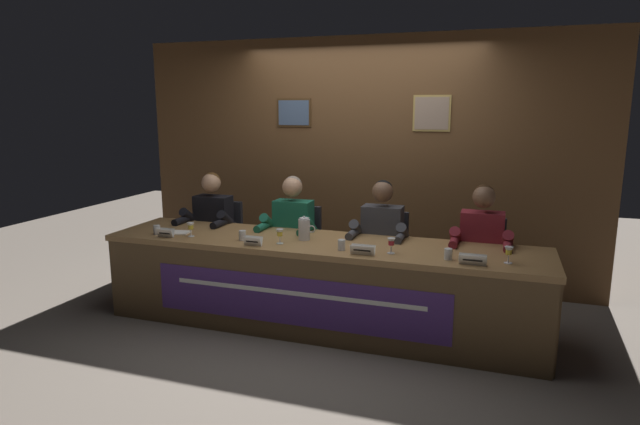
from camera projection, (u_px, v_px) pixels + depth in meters
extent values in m
plane|color=#70665B|center=(320.00, 325.00, 4.71)|extent=(12.00, 12.00, 0.00)
cube|color=brown|center=(361.00, 162.00, 5.72)|extent=(4.98, 0.12, 2.60)
cube|color=#4C3319|center=(294.00, 113.00, 5.79)|extent=(0.39, 0.02, 0.30)
cube|color=slate|center=(294.00, 113.00, 5.78)|extent=(0.35, 0.01, 0.26)
cube|color=tan|center=(432.00, 113.00, 5.33)|extent=(0.37, 0.02, 0.36)
cube|color=gray|center=(432.00, 113.00, 5.32)|extent=(0.33, 0.01, 0.32)
cube|color=olive|center=(320.00, 244.00, 4.57)|extent=(3.78, 0.83, 0.05)
cube|color=brown|center=(304.00, 302.00, 4.28)|extent=(3.72, 0.04, 0.71)
cube|color=brown|center=(142.00, 266.00, 5.22)|extent=(0.08, 0.75, 0.71)
cube|color=brown|center=(549.00, 312.00, 4.06)|extent=(0.08, 0.75, 0.71)
cube|color=#4C2D7A|center=(294.00, 302.00, 4.28)|extent=(2.48, 0.01, 0.40)
cube|color=white|center=(294.00, 293.00, 4.26)|extent=(2.11, 0.00, 0.04)
cylinder|color=black|center=(218.00, 289.00, 5.60)|extent=(0.44, 0.44, 0.02)
cylinder|color=black|center=(217.00, 268.00, 5.55)|extent=(0.05, 0.05, 0.42)
cube|color=#232328|center=(216.00, 248.00, 5.51)|extent=(0.44, 0.44, 0.03)
cube|color=#232328|center=(225.00, 221.00, 5.65)|extent=(0.40, 0.05, 0.44)
cylinder|color=black|center=(190.00, 277.00, 5.26)|extent=(0.10, 0.10, 0.47)
cylinder|color=black|center=(208.00, 279.00, 5.20)|extent=(0.10, 0.10, 0.47)
cylinder|color=black|center=(197.00, 245.00, 5.34)|extent=(0.13, 0.34, 0.13)
cylinder|color=black|center=(215.00, 247.00, 5.28)|extent=(0.13, 0.34, 0.13)
cube|color=black|center=(214.00, 219.00, 5.42)|extent=(0.36, 0.20, 0.48)
sphere|color=tan|center=(211.00, 183.00, 5.33)|extent=(0.19, 0.19, 0.19)
sphere|color=#593819|center=(212.00, 181.00, 5.34)|extent=(0.17, 0.17, 0.17)
cylinder|color=black|center=(190.00, 218.00, 5.39)|extent=(0.09, 0.30, 0.25)
cylinder|color=black|center=(227.00, 221.00, 5.26)|extent=(0.09, 0.30, 0.25)
cylinder|color=black|center=(181.00, 221.00, 5.24)|extent=(0.07, 0.24, 0.07)
cylinder|color=black|center=(219.00, 224.00, 5.11)|extent=(0.07, 0.24, 0.07)
cube|color=white|center=(165.00, 233.00, 4.67)|extent=(0.15, 0.03, 0.08)
cube|color=white|center=(167.00, 232.00, 4.71)|extent=(0.15, 0.03, 0.08)
cube|color=black|center=(164.00, 233.00, 4.67)|extent=(0.11, 0.01, 0.01)
cylinder|color=white|center=(191.00, 236.00, 4.73)|extent=(0.06, 0.06, 0.00)
cylinder|color=white|center=(191.00, 233.00, 4.73)|extent=(0.01, 0.01, 0.05)
cone|color=white|center=(191.00, 226.00, 4.71)|extent=(0.06, 0.06, 0.06)
cylinder|color=yellow|center=(191.00, 227.00, 4.72)|extent=(0.04, 0.04, 0.04)
cylinder|color=silver|center=(157.00, 230.00, 4.80)|extent=(0.06, 0.06, 0.08)
cylinder|color=silver|center=(157.00, 232.00, 4.80)|extent=(0.05, 0.05, 0.05)
cylinder|color=black|center=(295.00, 298.00, 5.32)|extent=(0.44, 0.44, 0.02)
cylinder|color=black|center=(295.00, 277.00, 5.28)|extent=(0.05, 0.05, 0.42)
cube|color=#232328|center=(295.00, 255.00, 5.24)|extent=(0.44, 0.44, 0.03)
cube|color=#232328|center=(302.00, 227.00, 5.38)|extent=(0.40, 0.05, 0.44)
cylinder|color=black|center=(271.00, 287.00, 4.99)|extent=(0.10, 0.10, 0.47)
cylinder|color=black|center=(291.00, 289.00, 4.92)|extent=(0.10, 0.10, 0.47)
cylinder|color=black|center=(277.00, 253.00, 5.07)|extent=(0.13, 0.34, 0.13)
cylinder|color=black|center=(297.00, 255.00, 5.01)|extent=(0.13, 0.34, 0.13)
cube|color=#196047|center=(293.00, 225.00, 5.15)|extent=(0.36, 0.20, 0.48)
sphere|color=tan|center=(292.00, 187.00, 5.06)|extent=(0.19, 0.19, 0.19)
sphere|color=gray|center=(293.00, 185.00, 5.07)|extent=(0.17, 0.17, 0.17)
cylinder|color=#196047|center=(269.00, 224.00, 5.12)|extent=(0.09, 0.30, 0.25)
cylinder|color=#196047|center=(310.00, 227.00, 4.98)|extent=(0.09, 0.30, 0.25)
cylinder|color=#196047|center=(262.00, 227.00, 4.97)|extent=(0.07, 0.24, 0.07)
cylinder|color=#196047|center=(304.00, 230.00, 4.84)|extent=(0.07, 0.24, 0.07)
cube|color=white|center=(252.00, 242.00, 4.39)|extent=(0.16, 0.03, 0.08)
cube|color=white|center=(254.00, 241.00, 4.42)|extent=(0.16, 0.03, 0.08)
cube|color=black|center=(252.00, 242.00, 4.39)|extent=(0.11, 0.01, 0.01)
cylinder|color=white|center=(280.00, 243.00, 4.49)|extent=(0.06, 0.06, 0.00)
cylinder|color=white|center=(280.00, 240.00, 4.48)|extent=(0.01, 0.01, 0.05)
cone|color=white|center=(280.00, 233.00, 4.47)|extent=(0.06, 0.06, 0.06)
cylinder|color=yellow|center=(280.00, 234.00, 4.47)|extent=(0.04, 0.04, 0.04)
cylinder|color=silver|center=(242.00, 235.00, 4.59)|extent=(0.06, 0.06, 0.08)
cylinder|color=silver|center=(242.00, 237.00, 4.60)|extent=(0.05, 0.05, 0.05)
cylinder|color=black|center=(381.00, 309.00, 5.05)|extent=(0.44, 0.44, 0.02)
cylinder|color=black|center=(382.00, 286.00, 5.01)|extent=(0.05, 0.05, 0.42)
cube|color=#232328|center=(382.00, 263.00, 4.96)|extent=(0.44, 0.44, 0.03)
cube|color=#232328|center=(387.00, 234.00, 5.10)|extent=(0.40, 0.05, 0.44)
cylinder|color=black|center=(362.00, 297.00, 4.71)|extent=(0.10, 0.10, 0.47)
cylinder|color=black|center=(384.00, 300.00, 4.65)|extent=(0.10, 0.10, 0.47)
cylinder|color=black|center=(367.00, 261.00, 4.79)|extent=(0.13, 0.34, 0.13)
cylinder|color=black|center=(389.00, 263.00, 4.73)|extent=(0.13, 0.34, 0.13)
cube|color=#38383D|center=(382.00, 232.00, 4.87)|extent=(0.36, 0.20, 0.48)
sphere|color=brown|center=(383.00, 192.00, 4.78)|extent=(0.19, 0.19, 0.19)
sphere|color=black|center=(383.00, 190.00, 4.79)|extent=(0.17, 0.17, 0.17)
cylinder|color=#38383D|center=(357.00, 230.00, 4.84)|extent=(0.09, 0.30, 0.25)
cylinder|color=#38383D|center=(403.00, 234.00, 4.71)|extent=(0.09, 0.30, 0.25)
cylinder|color=#38383D|center=(352.00, 234.00, 4.69)|extent=(0.07, 0.24, 0.07)
cylinder|color=#38383D|center=(400.00, 238.00, 4.56)|extent=(0.07, 0.24, 0.07)
cube|color=white|center=(362.00, 250.00, 4.12)|extent=(0.19, 0.03, 0.08)
cube|color=white|center=(363.00, 249.00, 4.15)|extent=(0.19, 0.03, 0.08)
cube|color=black|center=(362.00, 251.00, 4.12)|extent=(0.13, 0.01, 0.01)
cylinder|color=white|center=(391.00, 253.00, 4.19)|extent=(0.06, 0.06, 0.00)
cylinder|color=white|center=(391.00, 249.00, 4.18)|extent=(0.01, 0.01, 0.05)
cone|color=white|center=(391.00, 242.00, 4.17)|extent=(0.06, 0.06, 0.06)
cylinder|color=#B21E2D|center=(391.00, 243.00, 4.17)|extent=(0.04, 0.04, 0.04)
cylinder|color=silver|center=(342.00, 245.00, 4.28)|extent=(0.06, 0.06, 0.08)
cylinder|color=silver|center=(342.00, 247.00, 4.28)|extent=(0.05, 0.05, 0.05)
cylinder|color=black|center=(477.00, 320.00, 4.78)|extent=(0.44, 0.44, 0.02)
cylinder|color=black|center=(478.00, 297.00, 4.73)|extent=(0.05, 0.05, 0.42)
cube|color=#232328|center=(480.00, 272.00, 4.69)|extent=(0.44, 0.44, 0.03)
cube|color=#232328|center=(482.00, 241.00, 4.83)|extent=(0.40, 0.05, 0.44)
cylinder|color=black|center=(464.00, 309.00, 4.44)|extent=(0.10, 0.10, 0.47)
cylinder|color=black|center=(489.00, 312.00, 4.37)|extent=(0.10, 0.10, 0.47)
cylinder|color=black|center=(467.00, 271.00, 4.52)|extent=(0.13, 0.34, 0.13)
cylinder|color=black|center=(491.00, 273.00, 4.46)|extent=(0.13, 0.34, 0.13)
cube|color=maroon|center=(481.00, 239.00, 4.60)|extent=(0.36, 0.20, 0.48)
sphere|color=brown|center=(484.00, 197.00, 4.51)|extent=(0.19, 0.19, 0.19)
sphere|color=#331E0F|center=(484.00, 195.00, 4.52)|extent=(0.17, 0.17, 0.17)
cylinder|color=maroon|center=(456.00, 238.00, 4.57)|extent=(0.09, 0.30, 0.25)
cylinder|color=maroon|center=(508.00, 242.00, 4.44)|extent=(0.09, 0.30, 0.25)
cylinder|color=maroon|center=(454.00, 242.00, 4.42)|extent=(0.07, 0.24, 0.07)
cylinder|color=maroon|center=(508.00, 246.00, 4.29)|extent=(0.07, 0.24, 0.07)
cube|color=white|center=(472.00, 260.00, 3.86)|extent=(0.20, 0.03, 0.08)
cube|color=white|center=(473.00, 259.00, 3.89)|extent=(0.20, 0.03, 0.08)
cube|color=black|center=(472.00, 260.00, 3.86)|extent=(0.14, 0.01, 0.01)
cylinder|color=white|center=(508.00, 263.00, 3.93)|extent=(0.06, 0.06, 0.00)
cylinder|color=white|center=(508.00, 259.00, 3.92)|extent=(0.01, 0.01, 0.05)
cone|color=white|center=(509.00, 251.00, 3.91)|extent=(0.06, 0.06, 0.06)
cylinder|color=yellow|center=(509.00, 252.00, 3.91)|extent=(0.04, 0.04, 0.04)
cylinder|color=silver|center=(448.00, 254.00, 4.01)|extent=(0.06, 0.06, 0.08)
cylinder|color=silver|center=(448.00, 256.00, 4.02)|extent=(0.05, 0.05, 0.05)
cylinder|color=silver|center=(304.00, 230.00, 4.60)|extent=(0.10, 0.10, 0.18)
cylinder|color=silver|center=(304.00, 219.00, 4.58)|extent=(0.09, 0.09, 0.01)
sphere|color=silver|center=(304.00, 217.00, 4.58)|extent=(0.02, 0.02, 0.02)
torus|color=silver|center=(312.00, 229.00, 4.58)|extent=(0.07, 0.01, 0.07)
cube|color=white|center=(178.00, 232.00, 4.85)|extent=(0.23, 0.18, 0.01)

